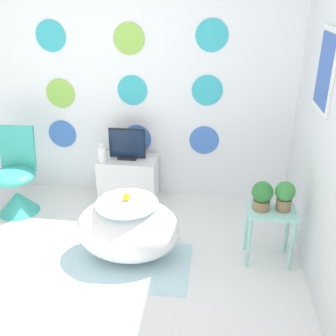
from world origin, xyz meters
TOP-DOWN VIEW (x-y plane):
  - ground_plane at (0.00, 0.00)m, footprint 12.00×12.00m
  - wall_back_dotted at (0.00, 1.99)m, footprint 4.25×0.05m
  - wall_right at (1.65, 0.99)m, footprint 0.06×2.97m
  - rug at (0.14, 0.70)m, footprint 1.15×0.67m
  - bathtub at (0.18, 0.81)m, footprint 0.87×0.62m
  - rubber_duck at (0.18, 0.83)m, footprint 0.06×0.07m
  - chair at (-1.09, 1.40)m, footprint 0.43×0.43m
  - tv_cabinet at (-0.02, 1.76)m, footprint 0.59×0.36m
  - tv at (-0.02, 1.76)m, footprint 0.37×0.12m
  - vase at (-0.26, 1.66)m, footprint 0.09×0.09m
  - side_table at (1.34, 0.91)m, footprint 0.39×0.29m
  - potted_plant_left at (1.25, 0.92)m, footprint 0.17×0.17m
  - potted_plant_right at (1.42, 0.93)m, footprint 0.16×0.16m

SIDE VIEW (x-z plane):
  - ground_plane at x=0.00m, z-range 0.00..0.00m
  - rug at x=0.14m, z-range 0.00..0.01m
  - tv_cabinet at x=-0.02m, z-range 0.00..0.49m
  - bathtub at x=0.18m, z-range 0.00..0.53m
  - chair at x=-1.09m, z-range -0.16..0.70m
  - side_table at x=1.34m, z-range 0.13..0.61m
  - rubber_duck at x=0.18m, z-range 0.53..0.60m
  - vase at x=-0.26m, z-range 0.48..0.67m
  - potted_plant_left at x=1.25m, z-range 0.49..0.73m
  - potted_plant_right at x=1.42m, z-range 0.49..0.74m
  - tv at x=-0.02m, z-range 0.47..0.79m
  - wall_back_dotted at x=0.00m, z-range 0.00..2.60m
  - wall_right at x=1.65m, z-range 0.00..2.60m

